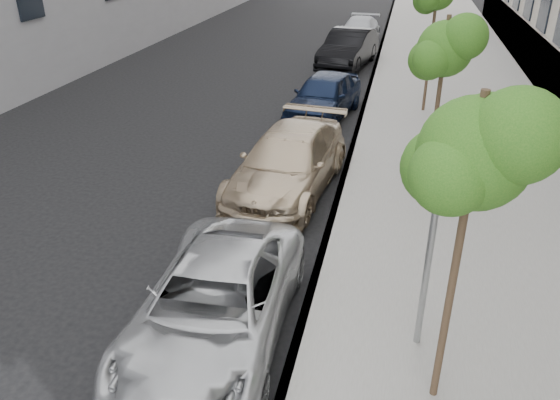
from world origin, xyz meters
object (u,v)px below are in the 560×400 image
(sedan_blue, at_px, (324,96))
(minivan, at_px, (215,304))
(signal_pole, at_px, (434,224))
(sedan_black, at_px, (348,48))
(tree_mid, at_px, (446,49))
(suv, at_px, (288,163))
(sedan_rear, at_px, (359,31))
(tree_near, at_px, (477,154))

(sedan_blue, bearing_deg, minivan, -80.46)
(signal_pole, relative_size, minivan, 0.70)
(minivan, relative_size, sedan_black, 0.96)
(tree_mid, bearing_deg, sedan_blue, 121.46)
(minivan, height_order, suv, suv)
(suv, bearing_deg, minivan, -83.87)
(signal_pole, distance_m, sedan_rear, 24.08)
(suv, distance_m, sedan_blue, 5.86)
(suv, relative_size, sedan_black, 1.03)
(minivan, distance_m, sedan_rear, 24.28)
(sedan_blue, height_order, sedan_black, sedan_black)
(signal_pole, xyz_separation_m, sedan_black, (-3.08, 18.42, -1.39))
(sedan_black, bearing_deg, sedan_rear, 98.95)
(signal_pole, relative_size, sedan_blue, 0.77)
(minivan, relative_size, sedan_blue, 1.10)
(tree_mid, bearing_deg, sedan_rear, 100.28)
(minivan, xyz_separation_m, sedan_blue, (0.00, 11.37, 0.07))
(minivan, bearing_deg, tree_near, -11.11)
(tree_mid, bearing_deg, minivan, -119.28)
(signal_pole, xyz_separation_m, sedan_blue, (-3.08, 10.92, -1.47))
(signal_pole, relative_size, suv, 0.65)
(tree_near, height_order, minivan, tree_near)
(suv, height_order, sedan_rear, suv)
(tree_mid, height_order, sedan_blue, tree_mid)
(signal_pole, height_order, sedan_blue, signal_pole)
(tree_near, distance_m, sedan_black, 19.92)
(sedan_black, bearing_deg, suv, -81.05)
(tree_near, distance_m, sedan_rear, 25.24)
(suv, xyz_separation_m, sedan_blue, (0.00, 5.86, -0.00))
(tree_mid, xyz_separation_m, suv, (-3.33, -0.42, -2.75))
(minivan, bearing_deg, sedan_black, 88.54)
(minivan, bearing_deg, sedan_blue, 88.54)
(minivan, bearing_deg, sedan_rear, 88.54)
(sedan_blue, bearing_deg, sedan_rear, 99.54)
(tree_mid, height_order, minivan, tree_mid)
(tree_mid, distance_m, signal_pole, 5.64)
(tree_near, height_order, sedan_blue, tree_near)
(signal_pole, distance_m, minivan, 3.47)
(tree_near, relative_size, sedan_blue, 1.00)
(sedan_black, bearing_deg, minivan, -81.05)
(sedan_blue, xyz_separation_m, sedan_rear, (0.00, 12.91, -0.06))
(tree_mid, bearing_deg, signal_pole, -92.58)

